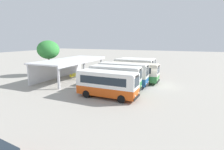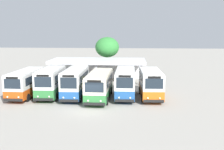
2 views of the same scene
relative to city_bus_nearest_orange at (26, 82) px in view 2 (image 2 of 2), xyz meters
name	(u,v)px [view 2 (image 2 of 2)]	position (x,y,z in m)	size (l,w,h in m)	color
ground_plane	(90,110)	(8.35, -4.82, -1.74)	(180.00, 180.00, 0.00)	#A39E93
city_bus_nearest_orange	(26,82)	(0.00, 0.00, 0.00)	(2.48, 7.34, 3.15)	black
city_bus_second_in_row	(51,81)	(2.94, 0.18, 0.10)	(2.55, 6.86, 3.35)	black
city_bus_middle_cream	(75,82)	(5.88, 0.14, 0.12)	(2.28, 7.31, 3.38)	black
city_bus_fourth_amber	(99,84)	(8.82, -0.54, -0.03)	(2.56, 8.13, 3.09)	black
city_bus_fifth_blue	(125,82)	(11.76, 0.27, 0.11)	(2.28, 6.78, 3.37)	black
city_bus_far_end_green	(151,83)	(14.70, 0.30, 0.07)	(2.58, 6.77, 3.29)	black
terminal_canopy	(99,63)	(7.35, 10.96, 0.94)	(14.40, 6.15, 3.40)	silver
waiting_chair_end_by_column	(94,78)	(6.72, 9.96, -1.22)	(0.45, 0.45, 0.86)	slate
waiting_chair_second_from_end	(98,78)	(7.44, 9.93, -1.22)	(0.45, 0.45, 0.86)	slate
waiting_chair_middle_seat	(103,78)	(8.16, 9.96, -1.22)	(0.45, 0.45, 0.86)	slate
waiting_chair_fourth_seat	(108,78)	(8.88, 9.94, -1.22)	(0.45, 0.45, 0.86)	slate
roadside_tree_behind_canopy	(107,47)	(8.25, 16.05, 3.13)	(4.11, 4.11, 6.64)	brown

